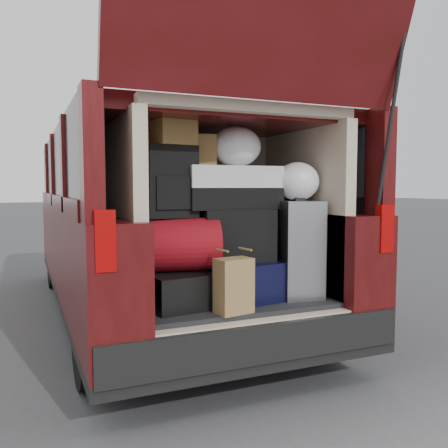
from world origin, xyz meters
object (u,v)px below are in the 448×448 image
(black_hardshell, at_px, (174,287))
(navy_hardshell, at_px, (233,279))
(kraft_bag, at_px, (234,286))
(red_duffel, at_px, (177,245))
(twotone_duffel, at_px, (230,188))
(black_soft_case, at_px, (236,235))
(backpack, at_px, (170,182))
(silver_roller, at_px, (294,248))

(black_hardshell, relative_size, navy_hardshell, 0.92)
(kraft_bag, distance_m, red_duffel, 0.45)
(black_hardshell, bearing_deg, twotone_duffel, -0.84)
(black_soft_case, bearing_deg, black_hardshell, -174.23)
(kraft_bag, bearing_deg, twotone_duffel, 59.01)
(black_hardshell, bearing_deg, red_duffel, -49.33)
(navy_hardshell, bearing_deg, red_duffel, 176.11)
(black_hardshell, xyz_separation_m, red_duffel, (0.02, -0.02, 0.27))
(navy_hardshell, height_order, red_duffel, red_duffel)
(navy_hardshell, bearing_deg, kraft_bag, -122.94)
(navy_hardshell, xyz_separation_m, black_soft_case, (0.01, -0.02, 0.29))
(navy_hardshell, xyz_separation_m, backpack, (-0.42, 0.01, 0.64))
(silver_roller, height_order, red_duffel, silver_roller)
(black_soft_case, xyz_separation_m, twotone_duffel, (-0.02, 0.04, 0.31))
(twotone_duffel, bearing_deg, silver_roller, -11.94)
(kraft_bag, bearing_deg, backpack, 116.51)
(black_soft_case, height_order, twotone_duffel, twotone_duffel)
(black_soft_case, bearing_deg, twotone_duffel, 121.62)
(navy_hardshell, distance_m, silver_roller, 0.46)
(kraft_bag, relative_size, backpack, 0.73)
(black_hardshell, relative_size, backpack, 1.20)
(silver_roller, bearing_deg, red_duffel, -175.09)
(kraft_bag, xyz_separation_m, backpack, (-0.27, 0.36, 0.60))
(navy_hardshell, xyz_separation_m, twotone_duffel, (-0.01, 0.03, 0.60))
(navy_hardshell, xyz_separation_m, silver_roller, (0.41, -0.08, 0.19))
(black_hardshell, bearing_deg, silver_roller, -11.33)
(backpack, height_order, twotone_duffel, backpack)
(navy_hardshell, relative_size, red_duffel, 1.14)
(backpack, bearing_deg, black_hardshell, -74.22)
(twotone_duffel, bearing_deg, black_hardshell, -171.70)
(red_duffel, xyz_separation_m, black_soft_case, (0.40, 0.02, 0.04))
(backpack, relative_size, twotone_duffel, 0.71)
(kraft_bag, relative_size, black_soft_case, 0.69)
(silver_roller, distance_m, twotone_duffel, 0.60)
(kraft_bag, bearing_deg, red_duffel, 117.18)
(silver_roller, relative_size, twotone_duffel, 1.03)
(black_hardshell, relative_size, twotone_duffel, 0.85)
(black_hardshell, height_order, backpack, backpack)
(navy_hardshell, xyz_separation_m, red_duffel, (-0.39, -0.04, 0.25))
(silver_roller, height_order, black_soft_case, silver_roller)
(backpack, bearing_deg, kraft_bag, -53.78)
(black_hardshell, xyz_separation_m, backpack, (-0.01, 0.03, 0.65))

